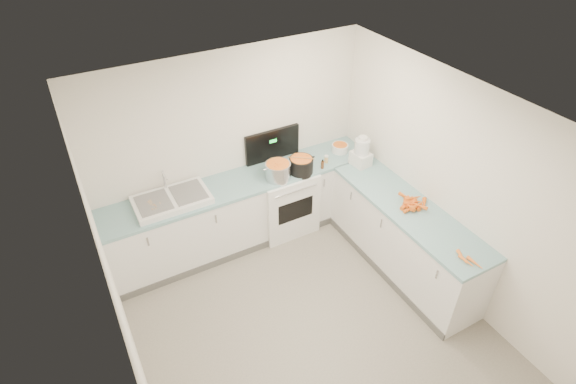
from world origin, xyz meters
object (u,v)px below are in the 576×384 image
mixing_bowl (340,148)px  extract_bottle (322,165)px  sink (172,200)px  steel_pot (278,172)px  black_pot (301,166)px  food_processor (361,153)px  stove (283,198)px  spice_jar (326,160)px

mixing_bowl → extract_bottle: mixing_bowl is taller
mixing_bowl → sink: bearing=180.0°
sink → extract_bottle: bearing=-7.1°
steel_pot → extract_bottle: bearing=-7.4°
black_pot → extract_bottle: black_pot is taller
mixing_bowl → food_processor: bearing=-83.1°
black_pot → extract_bottle: 0.29m
stove → steel_pot: (-0.15, -0.14, 0.56)m
extract_bottle → spice_jar: (0.12, 0.09, -0.01)m
stove → spice_jar: (0.57, -0.13, 0.51)m
sink → black_pot: bearing=-6.2°
stove → mixing_bowl: bearing=0.9°
stove → sink: bearing=179.4°
food_processor → sink: bearing=170.4°
stove → spice_jar: size_ratio=15.86×
spice_jar → steel_pot: bearing=-178.9°
sink → black_pot: sink is taller
spice_jar → food_processor: size_ratio=0.21×
steel_pot → mixing_bowl: bearing=8.7°
black_pot → mixing_bowl: bearing=13.8°
steel_pot → food_processor: size_ratio=0.77×
black_pot → spice_jar: size_ratio=3.54×
steel_pot → sink: bearing=173.1°
stove → food_processor: (0.93, -0.39, 0.64)m
steel_pot → spice_jar: (0.72, 0.01, -0.05)m
black_pot → food_processor: food_processor is taller
stove → food_processor: size_ratio=3.30×
steel_pot → black_pot: steel_pot is taller
sink → steel_pot: (1.30, -0.16, 0.06)m
steel_pot → stove: bearing=44.2°
extract_bottle → food_processor: (0.48, -0.16, 0.13)m
sink → mixing_bowl: size_ratio=3.85×
stove → steel_pot: stove is taller
extract_bottle → food_processor: bearing=-19.1°
spice_jar → food_processor: bearing=-35.5°
sink → mixing_bowl: bearing=-0.0°
sink → stove: bearing=-0.6°
sink → spice_jar: (2.02, -0.15, 0.01)m
extract_bottle → spice_jar: extract_bottle is taller
mixing_bowl → spice_jar: 0.34m
spice_jar → food_processor: (0.36, -0.26, 0.13)m
black_pot → mixing_bowl: black_pot is taller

